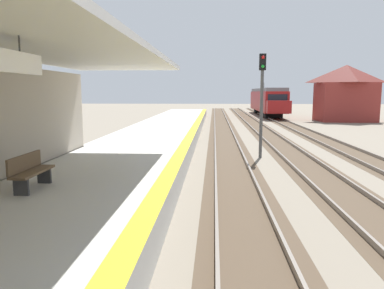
% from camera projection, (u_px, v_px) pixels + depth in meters
% --- Properties ---
extents(station_platform, '(5.00, 80.00, 0.91)m').
position_uv_depth(station_platform, '(113.00, 173.00, 13.21)').
color(station_platform, '#B7B5AD').
rests_on(station_platform, ground).
extents(track_pair_nearest_platform, '(2.34, 120.00, 0.16)m').
position_uv_depth(track_pair_nearest_platform, '(231.00, 164.00, 16.96)').
color(track_pair_nearest_platform, '#4C3D2D').
rests_on(track_pair_nearest_platform, ground).
extents(track_pair_middle, '(2.34, 120.00, 0.16)m').
position_uv_depth(track_pair_middle, '(306.00, 165.00, 16.76)').
color(track_pair_middle, '#4C3D2D').
rests_on(track_pair_middle, ground).
extents(track_pair_far_side, '(2.34, 120.00, 0.16)m').
position_uv_depth(track_pair_far_side, '(383.00, 166.00, 16.56)').
color(track_pair_far_side, '#4C3D2D').
rests_on(track_pair_far_side, ground).
extents(approaching_train, '(2.93, 19.60, 4.76)m').
position_uv_depth(approaching_train, '(267.00, 100.00, 52.78)').
color(approaching_train, maroon).
rests_on(approaching_train, ground).
extents(rail_signal_post, '(0.32, 0.34, 5.20)m').
position_uv_depth(rail_signal_post, '(262.00, 95.00, 18.42)').
color(rail_signal_post, '#4C4C4C').
rests_on(rail_signal_post, ground).
extents(platform_bench, '(0.45, 1.60, 0.88)m').
position_uv_depth(platform_bench, '(30.00, 171.00, 9.26)').
color(platform_bench, brown).
rests_on(platform_bench, station_platform).
extents(distant_trackside_house, '(6.60, 5.28, 6.40)m').
position_uv_depth(distant_trackside_house, '(345.00, 92.00, 42.32)').
color(distant_trackside_house, maroon).
rests_on(distant_trackside_house, ground).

